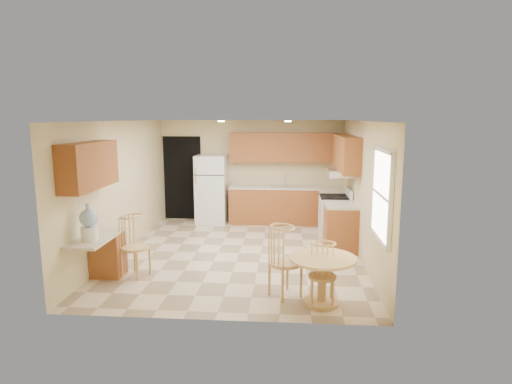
# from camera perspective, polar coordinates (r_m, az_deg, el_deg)

# --- Properties ---
(floor) EXTENTS (5.50, 5.50, 0.00)m
(floor) POSITION_cam_1_polar(r_m,az_deg,el_deg) (8.27, -2.25, -8.15)
(floor) COLOR beige
(floor) RESTS_ON ground
(ceiling) EXTENTS (4.50, 5.50, 0.02)m
(ceiling) POSITION_cam_1_polar(r_m,az_deg,el_deg) (7.86, -2.38, 9.44)
(ceiling) COLOR white
(ceiling) RESTS_ON wall_back
(wall_back) EXTENTS (4.50, 0.02, 2.50)m
(wall_back) POSITION_cam_1_polar(r_m,az_deg,el_deg) (10.68, -0.62, 2.85)
(wall_back) COLOR beige
(wall_back) RESTS_ON floor
(wall_front) EXTENTS (4.50, 0.02, 2.50)m
(wall_front) POSITION_cam_1_polar(r_m,az_deg,el_deg) (5.31, -5.74, -4.47)
(wall_front) COLOR beige
(wall_front) RESTS_ON floor
(wall_left) EXTENTS (0.02, 5.50, 2.50)m
(wall_left) POSITION_cam_1_polar(r_m,az_deg,el_deg) (8.53, -17.51, 0.59)
(wall_left) COLOR beige
(wall_left) RESTS_ON floor
(wall_right) EXTENTS (0.02, 5.50, 2.50)m
(wall_right) POSITION_cam_1_polar(r_m,az_deg,el_deg) (8.03, 13.84, 0.21)
(wall_right) COLOR beige
(wall_right) RESTS_ON floor
(doorway) EXTENTS (0.90, 0.02, 2.10)m
(doorway) POSITION_cam_1_polar(r_m,az_deg,el_deg) (10.98, -9.76, 1.85)
(doorway) COLOR black
(doorway) RESTS_ON floor
(base_cab_back) EXTENTS (2.75, 0.60, 0.87)m
(base_cab_back) POSITION_cam_1_polar(r_m,az_deg,el_deg) (10.48, 4.03, -1.83)
(base_cab_back) COLOR #9E5728
(base_cab_back) RESTS_ON floor
(counter_back) EXTENTS (2.75, 0.63, 0.04)m
(counter_back) POSITION_cam_1_polar(r_m,az_deg,el_deg) (10.40, 4.06, 0.63)
(counter_back) COLOR beige
(counter_back) RESTS_ON base_cab_back
(base_cab_right_a) EXTENTS (0.60, 0.59, 0.87)m
(base_cab_right_a) POSITION_cam_1_polar(r_m,az_deg,el_deg) (9.95, 10.21, -2.59)
(base_cab_right_a) COLOR #9E5728
(base_cab_right_a) RESTS_ON floor
(counter_right_a) EXTENTS (0.63, 0.59, 0.04)m
(counter_right_a) POSITION_cam_1_polar(r_m,az_deg,el_deg) (9.86, 10.29, -0.01)
(counter_right_a) COLOR beige
(counter_right_a) RESTS_ON base_cab_right_a
(base_cab_right_b) EXTENTS (0.60, 0.80, 0.87)m
(base_cab_right_b) POSITION_cam_1_polar(r_m,az_deg,el_deg) (8.54, 11.19, -4.70)
(base_cab_right_b) COLOR #9E5728
(base_cab_right_b) RESTS_ON floor
(counter_right_b) EXTENTS (0.63, 0.80, 0.04)m
(counter_right_b) POSITION_cam_1_polar(r_m,az_deg,el_deg) (8.44, 11.29, -1.71)
(counter_right_b) COLOR beige
(counter_right_b) RESTS_ON base_cab_right_b
(upper_cab_back) EXTENTS (2.75, 0.33, 0.70)m
(upper_cab_back) POSITION_cam_1_polar(r_m,az_deg,el_deg) (10.42, 4.13, 5.96)
(upper_cab_back) COLOR #9E5728
(upper_cab_back) RESTS_ON wall_back
(upper_cab_right) EXTENTS (0.33, 2.42, 0.70)m
(upper_cab_right) POSITION_cam_1_polar(r_m,az_deg,el_deg) (9.12, 11.74, 5.22)
(upper_cab_right) COLOR #9E5728
(upper_cab_right) RESTS_ON wall_right
(upper_cab_left) EXTENTS (0.33, 1.40, 0.70)m
(upper_cab_left) POSITION_cam_1_polar(r_m,az_deg,el_deg) (6.93, -21.37, 3.33)
(upper_cab_left) COLOR #9E5728
(upper_cab_left) RESTS_ON wall_left
(sink) EXTENTS (0.78, 0.44, 0.01)m
(sink) POSITION_cam_1_polar(r_m,az_deg,el_deg) (10.39, 3.92, 0.75)
(sink) COLOR silver
(sink) RESTS_ON counter_back
(range_hood) EXTENTS (0.50, 0.76, 0.14)m
(range_hood) POSITION_cam_1_polar(r_m,az_deg,el_deg) (9.13, 11.14, 2.53)
(range_hood) COLOR silver
(range_hood) RESTS_ON upper_cab_right
(desk_pedestal) EXTENTS (0.48, 0.42, 0.72)m
(desk_pedestal) POSITION_cam_1_polar(r_m,az_deg,el_deg) (7.45, -19.11, -7.86)
(desk_pedestal) COLOR #9E5728
(desk_pedestal) RESTS_ON floor
(desk_top) EXTENTS (0.50, 1.20, 0.04)m
(desk_top) POSITION_cam_1_polar(r_m,az_deg,el_deg) (7.01, -20.52, -5.73)
(desk_top) COLOR beige
(desk_top) RESTS_ON desk_pedestal
(window) EXTENTS (0.06, 1.12, 1.30)m
(window) POSITION_cam_1_polar(r_m,az_deg,el_deg) (6.20, 16.51, -0.38)
(window) COLOR white
(window) RESTS_ON wall_right
(can_light_a) EXTENTS (0.14, 0.14, 0.02)m
(can_light_a) POSITION_cam_1_polar(r_m,az_deg,el_deg) (9.12, -4.65, 9.39)
(can_light_a) COLOR white
(can_light_a) RESTS_ON ceiling
(can_light_b) EXTENTS (0.14, 0.14, 0.02)m
(can_light_b) POSITION_cam_1_polar(r_m,az_deg,el_deg) (9.01, 4.30, 9.39)
(can_light_b) COLOR white
(can_light_b) RESTS_ON ceiling
(refrigerator) EXTENTS (0.73, 0.71, 1.66)m
(refrigerator) POSITION_cam_1_polar(r_m,az_deg,el_deg) (10.52, -5.94, 0.38)
(refrigerator) COLOR white
(refrigerator) RESTS_ON floor
(stove) EXTENTS (0.65, 0.76, 1.09)m
(stove) POSITION_cam_1_polar(r_m,az_deg,el_deg) (9.29, 10.48, -3.29)
(stove) COLOR white
(stove) RESTS_ON floor
(dining_table) EXTENTS (0.92, 0.92, 0.68)m
(dining_table) POSITION_cam_1_polar(r_m,az_deg,el_deg) (6.05, 8.81, -10.69)
(dining_table) COLOR tan
(dining_table) RESTS_ON floor
(chair_table_a) EXTENTS (0.46, 0.58, 1.04)m
(chair_table_a) POSITION_cam_1_polar(r_m,az_deg,el_deg) (6.11, 3.93, -8.53)
(chair_table_a) COLOR tan
(chair_table_a) RESTS_ON floor
(chair_table_b) EXTENTS (0.39, 0.39, 0.88)m
(chair_table_b) POSITION_cam_1_polar(r_m,az_deg,el_deg) (5.91, 8.92, -10.31)
(chair_table_b) COLOR tan
(chair_table_b) RESTS_ON floor
(chair_desk) EXTENTS (0.44, 0.57, 1.00)m
(chair_desk) POSITION_cam_1_polar(r_m,az_deg,el_deg) (7.15, -16.12, -6.36)
(chair_desk) COLOR tan
(chair_desk) RESTS_ON floor
(water_crock) EXTENTS (0.27, 0.27, 0.55)m
(water_crock) POSITION_cam_1_polar(r_m,az_deg,el_deg) (6.77, -21.37, -3.98)
(water_crock) COLOR white
(water_crock) RESTS_ON desk_top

